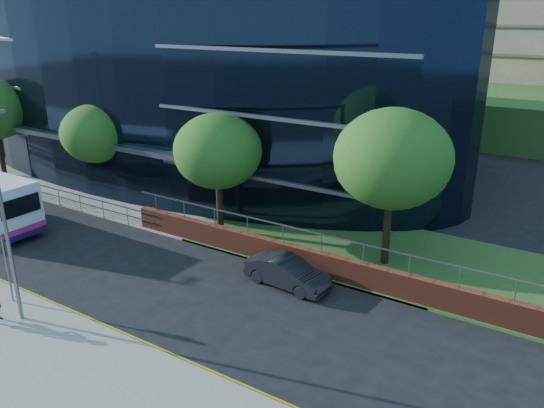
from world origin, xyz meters
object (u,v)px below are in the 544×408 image
Objects in this scene: street_sign at (5,256)px; tree_far_c at (218,151)px; streetlight_east at (4,214)px; tree_far_d at (392,159)px; parked_car at (287,272)px; tree_far_b at (96,134)px.

street_sign is 0.43× the size of tree_far_c.
streetlight_east is at bearing -95.11° from tree_far_c.
streetlight_east is (-1.00, -11.17, -0.10)m from tree_far_c.
tree_far_d is 1.90× the size of parked_car.
streetlight_east reaches higher than tree_far_b.
tree_far_c reaches higher than street_sign.
street_sign is 11.14m from tree_far_c.
tree_far_b is 10.02m from tree_far_c.
tree_far_c is 7.97m from parked_car.
parked_car is (6.17, -3.23, -3.89)m from tree_far_c.
streetlight_east is at bearing -129.40° from tree_far_d.
parked_car is at bearing 47.95° from streetlight_east.
tree_far_d reaches higher than tree_far_b.
tree_far_c is at bearing 76.71° from street_sign.
streetlight_east is (1.50, -0.59, 2.29)m from street_sign.
tree_far_c is 1.66× the size of parked_car.
tree_far_b is 0.81× the size of tree_far_d.
street_sign reaches higher than parked_car.
tree_far_c is at bearing 84.89° from streetlight_east.
tree_far_b is at bearing 81.74° from parked_car.
parked_car is at bearing -27.66° from tree_far_c.
streetlight_east reaches higher than tree_far_d.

